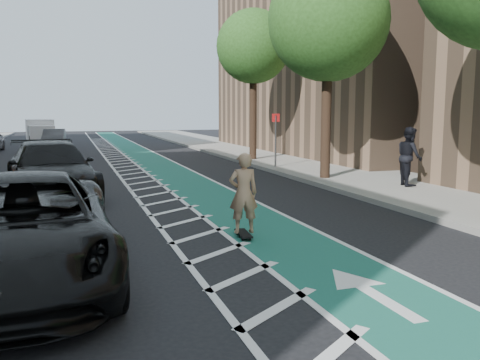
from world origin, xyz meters
name	(u,v)px	position (x,y,z in m)	size (l,w,h in m)	color
ground	(137,261)	(0.00, 0.00, 0.00)	(120.00, 120.00, 0.00)	black
bike_lane	(183,180)	(3.00, 10.00, 0.01)	(2.00, 90.00, 0.01)	#185642
buffer_strip	(143,182)	(1.50, 10.00, 0.01)	(1.40, 90.00, 0.01)	silver
sidewalk_right	(336,172)	(9.50, 10.00, 0.07)	(5.00, 90.00, 0.15)	gray
curb_right	(282,174)	(7.05, 10.00, 0.08)	(0.12, 90.00, 0.16)	gray
building_right_far	(374,0)	(17.50, 20.00, 9.50)	(14.00, 22.00, 19.00)	#84664C
tree_r_c	(328,21)	(7.90, 8.00, 5.77)	(4.20, 4.20, 7.90)	#382619
tree_r_d	(252,48)	(7.90, 16.00, 5.77)	(4.20, 4.20, 7.90)	#382619
sign_post	(276,139)	(7.60, 12.00, 1.35)	(0.35, 0.08, 2.47)	#4C4C4C
skateboard	(243,234)	(2.30, 0.94, 0.09)	(0.30, 0.81, 0.11)	black
skateboarder	(243,193)	(2.30, 0.94, 0.93)	(0.60, 0.40, 1.66)	tan
suv_near	(21,230)	(-1.79, -0.58, 0.82)	(2.73, 5.92, 1.64)	black
suv_far	(51,170)	(-1.61, 7.50, 0.84)	(2.35, 5.79, 1.68)	black
car_grey	(54,139)	(-2.04, 29.34, 0.67)	(1.41, 4.05, 1.34)	#535458
pedestrian	(409,156)	(9.56, 5.25, 1.12)	(0.94, 0.73, 1.94)	black
box_truck	(40,132)	(-3.28, 36.44, 0.87)	(2.51, 4.74, 1.89)	white
barrel_c	(29,157)	(-2.86, 16.82, 0.45)	(0.70, 0.70, 0.96)	orange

